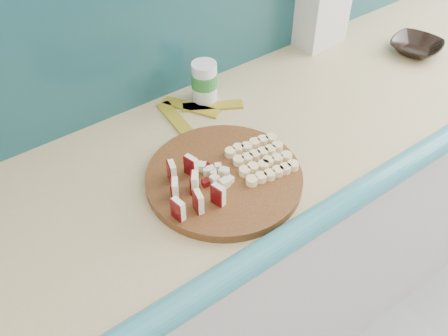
% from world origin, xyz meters
% --- Properties ---
extents(kitchen_counter, '(2.20, 0.63, 0.91)m').
position_xyz_m(kitchen_counter, '(0.10, 1.50, 0.46)').
color(kitchen_counter, beige).
rests_on(kitchen_counter, ground).
extents(cutting_board, '(0.41, 0.41, 0.02)m').
position_xyz_m(cutting_board, '(-0.30, 1.41, 0.92)').
color(cutting_board, '#4B2410').
rests_on(cutting_board, kitchen_counter).
extents(apple_wedges, '(0.11, 0.15, 0.05)m').
position_xyz_m(apple_wedges, '(-0.40, 1.40, 0.96)').
color(apple_wedges, '#FFF2CB').
rests_on(apple_wedges, cutting_board).
extents(apple_chunks, '(0.05, 0.06, 0.02)m').
position_xyz_m(apple_chunks, '(-0.32, 1.41, 0.94)').
color(apple_chunks, beige).
rests_on(apple_chunks, cutting_board).
extents(banana_slices, '(0.15, 0.15, 0.02)m').
position_xyz_m(banana_slices, '(-0.20, 1.39, 0.94)').
color(banana_slices, '#FFE09B').
rests_on(banana_slices, cutting_board).
extents(brown_bowl, '(0.19, 0.19, 0.04)m').
position_xyz_m(brown_bowl, '(0.51, 1.51, 0.93)').
color(brown_bowl, black).
rests_on(brown_bowl, kitchen_counter).
extents(flour_bag, '(0.16, 0.12, 0.26)m').
position_xyz_m(flour_bag, '(0.31, 1.74, 1.04)').
color(flour_bag, silver).
rests_on(flour_bag, kitchen_counter).
extents(canister, '(0.07, 0.07, 0.11)m').
position_xyz_m(canister, '(-0.16, 1.69, 0.97)').
color(canister, silver).
rests_on(canister, kitchen_counter).
extents(banana_peel, '(0.22, 0.18, 0.01)m').
position_xyz_m(banana_peel, '(-0.21, 1.67, 0.91)').
color(banana_peel, gold).
rests_on(banana_peel, kitchen_counter).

